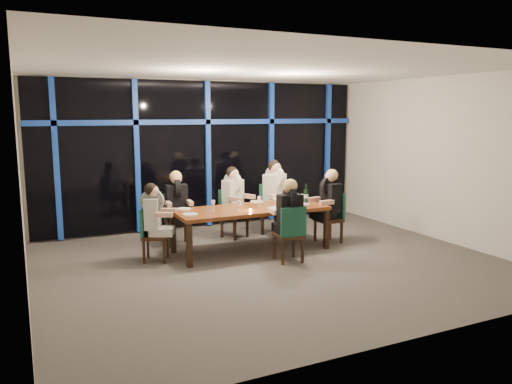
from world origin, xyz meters
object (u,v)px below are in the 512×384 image
(chair_far_right, at_px, (273,206))
(diner_near_mid, at_px, (289,208))
(diner_far_right, at_px, (276,187))
(wine_bottle, at_px, (306,196))
(chair_end_right, at_px, (332,215))
(diner_far_left, at_px, (177,197))
(chair_near_mid, at_px, (291,231))
(diner_end_left, at_px, (154,210))
(diner_far_mid, at_px, (234,192))
(dining_table, at_px, (251,212))
(chair_far_mid, at_px, (231,210))
(chair_end_left, at_px, (151,232))
(chair_far_left, at_px, (177,216))
(water_pitcher, at_px, (301,200))
(diner_end_right, at_px, (329,195))

(chair_far_right, height_order, diner_near_mid, diner_near_mid)
(diner_far_right, xyz_separation_m, wine_bottle, (0.16, -0.84, -0.06))
(chair_end_right, distance_m, diner_far_left, 2.82)
(chair_near_mid, relative_size, diner_end_left, 1.09)
(chair_end_right, bearing_deg, diner_far_right, -146.15)
(diner_near_mid, distance_m, wine_bottle, 1.11)
(diner_end_left, bearing_deg, chair_end_right, -69.05)
(diner_far_mid, relative_size, diner_far_right, 0.93)
(chair_far_right, relative_size, diner_far_mid, 1.11)
(dining_table, bearing_deg, diner_end_left, 175.78)
(dining_table, xyz_separation_m, chair_far_mid, (0.08, 1.05, -0.17))
(diner_far_mid, bearing_deg, wine_bottle, -70.01)
(chair_end_right, relative_size, wine_bottle, 2.60)
(diner_near_mid, bearing_deg, chair_end_left, -20.74)
(chair_far_right, xyz_separation_m, wine_bottle, (0.19, -0.92, 0.33))
(chair_near_mid, bearing_deg, diner_near_mid, -90.00)
(chair_end_left, relative_size, diner_far_left, 0.97)
(diner_far_mid, bearing_deg, dining_table, -119.99)
(chair_far_left, xyz_separation_m, chair_far_right, (1.89, -0.10, 0.05))
(diner_end_left, relative_size, wine_bottle, 2.37)
(diner_far_mid, xyz_separation_m, diner_near_mid, (0.18, -1.78, -0.01))
(chair_far_left, distance_m, chair_near_mid, 2.28)
(chair_near_mid, bearing_deg, water_pitcher, -125.40)
(chair_end_left, relative_size, diner_far_mid, 0.96)
(chair_near_mid, height_order, water_pitcher, water_pitcher)
(chair_end_left, bearing_deg, diner_end_right, -69.68)
(chair_far_right, bearing_deg, chair_end_left, 176.82)
(dining_table, distance_m, diner_far_left, 1.38)
(chair_end_left, bearing_deg, diner_end_left, -90.00)
(chair_far_left, xyz_separation_m, chair_end_right, (2.59, -1.10, 0.00))
(diner_far_right, xyz_separation_m, water_pitcher, (-0.06, -1.03, -0.09))
(diner_far_left, xyz_separation_m, diner_end_right, (2.52, -1.02, 0.01))
(chair_far_mid, xyz_separation_m, diner_far_mid, (0.03, -0.07, 0.37))
(dining_table, bearing_deg, diner_far_left, 137.97)
(dining_table, height_order, diner_far_right, diner_far_right)
(diner_end_right, relative_size, wine_bottle, 2.53)
(diner_near_mid, bearing_deg, water_pitcher, -128.55)
(diner_end_left, bearing_deg, chair_near_mid, -92.93)
(diner_end_right, distance_m, diner_near_mid, 1.41)
(diner_far_right, bearing_deg, chair_far_left, 155.24)
(chair_near_mid, relative_size, diner_near_mid, 1.03)
(chair_far_right, bearing_deg, diner_end_left, 177.87)
(chair_end_left, distance_m, diner_far_mid, 2.02)
(dining_table, relative_size, diner_far_left, 2.94)
(diner_end_right, xyz_separation_m, diner_near_mid, (-1.22, -0.70, -0.01))
(diner_near_mid, bearing_deg, chair_far_left, -49.13)
(chair_far_mid, bearing_deg, chair_end_left, -176.75)
(chair_far_left, height_order, diner_far_left, diner_far_left)
(chair_far_left, bearing_deg, wine_bottle, -20.88)
(diner_far_mid, distance_m, diner_end_left, 1.93)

